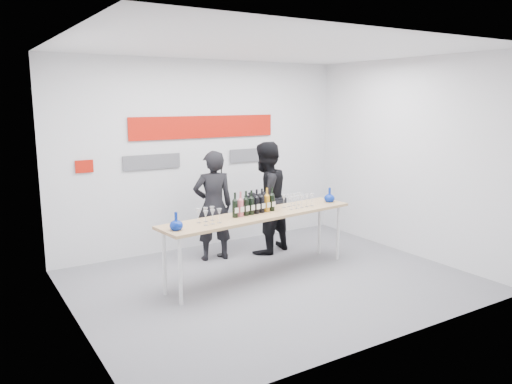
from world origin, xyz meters
TOP-DOWN VIEW (x-y plane):
  - ground at (0.00, 0.00)m, footprint 5.00×5.00m
  - back_wall at (0.00, 2.00)m, footprint 5.00×0.04m
  - signage at (-0.06, 1.97)m, footprint 3.38×0.02m
  - tasting_table at (-0.03, 0.29)m, footprint 2.95×0.92m
  - wine_bottles at (-0.11, 0.31)m, footprint 0.71×0.16m
  - decanter_left at (-1.32, 0.09)m, footprint 0.16×0.16m
  - decanter_right at (1.27, 0.39)m, footprint 0.16×0.16m
  - glasses_left at (-0.84, 0.19)m, footprint 0.28×0.25m
  - glasses_right at (0.65, 0.36)m, footprint 0.48×0.26m
  - presenter_left at (-0.24, 1.25)m, footprint 0.67×0.51m
  - presenter_right at (0.61, 1.14)m, footprint 1.01×0.88m
  - mic_stand at (-0.06, 1.32)m, footprint 0.17×0.17m

SIDE VIEW (x-z plane):
  - ground at x=0.00m, z-range 0.00..0.00m
  - mic_stand at x=-0.06m, z-range -0.29..1.19m
  - tasting_table at x=-0.03m, z-range 0.37..1.24m
  - presenter_left at x=-0.24m, z-range 0.00..1.65m
  - presenter_right at x=0.61m, z-range 0.00..1.75m
  - glasses_right at x=0.65m, z-range 0.87..1.05m
  - glasses_left at x=-0.84m, z-range 0.87..1.05m
  - decanter_left at x=-1.32m, z-range 0.87..1.09m
  - decanter_right at x=1.27m, z-range 0.87..1.09m
  - wine_bottles at x=-0.11m, z-range 0.87..1.20m
  - back_wall at x=0.00m, z-range 0.00..3.00m
  - signage at x=-0.06m, z-range 1.41..2.20m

